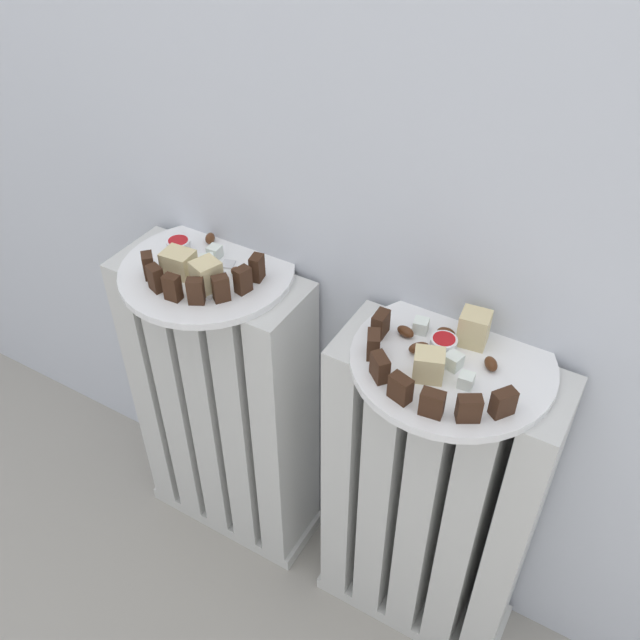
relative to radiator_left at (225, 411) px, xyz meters
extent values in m
cube|color=silver|center=(0.00, 0.00, -0.30)|extent=(0.35, 0.14, 0.03)
cube|color=silver|center=(-0.14, 0.00, 0.02)|extent=(0.05, 0.14, 0.61)
cube|color=silver|center=(-0.07, 0.00, 0.02)|extent=(0.05, 0.14, 0.61)
cube|color=silver|center=(0.00, 0.00, 0.02)|extent=(0.05, 0.14, 0.61)
cube|color=silver|center=(0.07, 0.00, 0.02)|extent=(0.05, 0.14, 0.61)
cube|color=silver|center=(0.14, 0.00, 0.02)|extent=(0.05, 0.14, 0.61)
cube|color=silver|center=(0.42, 0.00, -0.30)|extent=(0.35, 0.14, 0.03)
cube|color=silver|center=(0.28, 0.00, 0.02)|extent=(0.05, 0.14, 0.61)
cube|color=silver|center=(0.35, 0.00, 0.02)|extent=(0.05, 0.14, 0.61)
cube|color=silver|center=(0.42, 0.00, 0.02)|extent=(0.05, 0.14, 0.61)
cube|color=silver|center=(0.49, 0.00, 0.02)|extent=(0.05, 0.14, 0.61)
cube|color=silver|center=(0.56, 0.00, 0.02)|extent=(0.05, 0.14, 0.61)
cylinder|color=white|center=(0.00, 0.00, 0.33)|extent=(0.28, 0.28, 0.01)
cylinder|color=white|center=(0.42, 0.00, 0.33)|extent=(0.28, 0.28, 0.01)
cube|color=#382114|center=(-0.06, -0.06, 0.36)|extent=(0.03, 0.03, 0.04)
cube|color=#382114|center=(-0.03, -0.08, 0.36)|extent=(0.03, 0.02, 0.04)
cube|color=#382114|center=(0.01, -0.09, 0.36)|extent=(0.03, 0.02, 0.04)
cube|color=#382114|center=(0.04, -0.08, 0.36)|extent=(0.03, 0.03, 0.04)
cube|color=#382114|center=(0.07, -0.05, 0.36)|extent=(0.03, 0.03, 0.04)
cube|color=#382114|center=(0.09, -0.02, 0.36)|extent=(0.02, 0.03, 0.04)
cube|color=#382114|center=(0.09, 0.02, 0.36)|extent=(0.02, 0.03, 0.04)
cube|color=beige|center=(-0.03, -0.03, 0.36)|extent=(0.05, 0.04, 0.04)
cube|color=beige|center=(0.04, -0.04, 0.36)|extent=(0.05, 0.05, 0.05)
cube|color=white|center=(-0.01, 0.03, 0.35)|extent=(0.02, 0.02, 0.02)
cube|color=white|center=(0.00, 0.00, 0.35)|extent=(0.03, 0.03, 0.02)
ellipsoid|color=#4C2814|center=(-0.04, 0.06, 0.34)|extent=(0.02, 0.03, 0.02)
ellipsoid|color=#4C2814|center=(0.06, 0.01, 0.34)|extent=(0.03, 0.02, 0.02)
cylinder|color=white|center=(-0.06, 0.01, 0.35)|extent=(0.04, 0.04, 0.02)
cylinder|color=#B21419|center=(-0.06, 0.01, 0.35)|extent=(0.03, 0.03, 0.01)
cube|color=#382114|center=(0.31, 0.00, 0.35)|extent=(0.02, 0.03, 0.04)
cube|color=#382114|center=(0.32, -0.05, 0.35)|extent=(0.03, 0.03, 0.04)
cube|color=#382114|center=(0.35, -0.08, 0.35)|extent=(0.03, 0.03, 0.04)
cube|color=#382114|center=(0.39, -0.10, 0.35)|extent=(0.03, 0.03, 0.04)
cube|color=#382114|center=(0.43, -0.11, 0.35)|extent=(0.03, 0.02, 0.04)
cube|color=#382114|center=(0.48, -0.09, 0.35)|extent=(0.03, 0.03, 0.04)
cube|color=#382114|center=(0.51, -0.06, 0.35)|extent=(0.03, 0.03, 0.04)
cube|color=beige|center=(0.40, -0.05, 0.36)|extent=(0.05, 0.05, 0.04)
cube|color=beige|center=(0.43, 0.05, 0.36)|extent=(0.04, 0.04, 0.05)
cube|color=white|center=(0.43, -0.02, 0.35)|extent=(0.03, 0.03, 0.02)
cube|color=white|center=(0.45, -0.04, 0.35)|extent=(0.02, 0.02, 0.02)
cube|color=white|center=(0.36, 0.03, 0.35)|extent=(0.02, 0.02, 0.02)
ellipsoid|color=#4C2814|center=(0.34, 0.01, 0.34)|extent=(0.03, 0.02, 0.01)
ellipsoid|color=#4C2814|center=(0.39, 0.03, 0.34)|extent=(0.03, 0.02, 0.02)
ellipsoid|color=#4C2814|center=(0.47, 0.01, 0.34)|extent=(0.03, 0.03, 0.02)
ellipsoid|color=#4C2814|center=(0.37, -0.01, 0.34)|extent=(0.03, 0.03, 0.02)
cylinder|color=white|center=(0.40, 0.00, 0.35)|extent=(0.04, 0.04, 0.03)
cylinder|color=#B21419|center=(0.40, 0.00, 0.36)|extent=(0.03, 0.03, 0.01)
cube|color=silver|center=(0.04, -0.03, 0.34)|extent=(0.03, 0.07, 0.00)
cube|color=silver|center=(0.02, 0.02, 0.34)|extent=(0.03, 0.03, 0.00)
camera|label=1|loc=(0.61, -0.68, 0.98)|focal=38.64mm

